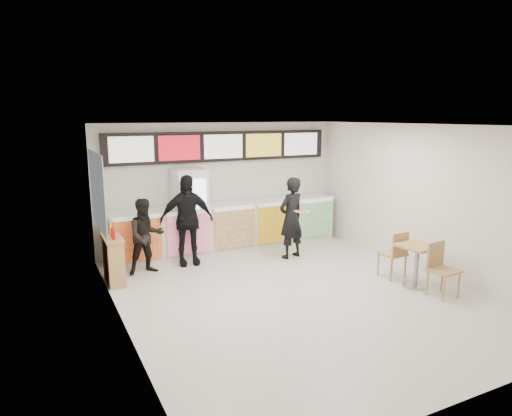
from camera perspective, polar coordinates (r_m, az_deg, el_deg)
floor at (r=8.37m, az=5.08°, el=-10.75°), size 7.00×7.00×0.00m
ceiling at (r=7.75m, az=5.48°, el=10.25°), size 7.00×7.00×0.00m
wall_back at (r=11.01m, az=-4.30°, el=2.78°), size 6.00×0.00×6.00m
wall_left at (r=6.88m, az=-16.58°, el=-2.97°), size 0.00×7.00×7.00m
wall_right at (r=9.81m, az=20.39°, el=1.02°), size 0.00×7.00×7.00m
service_counter at (r=10.82m, az=-3.42°, el=-2.37°), size 5.56×0.77×1.14m
menu_board at (r=10.82m, az=-4.20°, el=7.70°), size 5.50×0.14×0.70m
drinks_fridge at (r=10.42m, az=-8.22°, el=-0.59°), size 0.70×0.67×2.00m
mirror_panel at (r=9.21m, az=-19.26°, el=2.04°), size 0.01×2.00×1.50m
customer_main at (r=10.20m, az=4.43°, el=-1.25°), size 0.76×0.59×1.83m
customer_left at (r=9.47m, az=-13.60°, el=-3.45°), size 0.79×0.64×1.54m
customer_mid at (r=9.83m, az=-8.66°, el=-1.50°), size 1.19×0.61×1.95m
pizza_slice at (r=9.78m, az=5.79°, el=-0.39°), size 0.36×0.36×0.02m
cafe_table at (r=9.06m, az=19.47°, el=-5.89°), size 0.70×1.66×0.96m
condiment_ledge at (r=9.16m, az=-17.38°, el=-6.16°), size 0.33×0.82×1.09m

